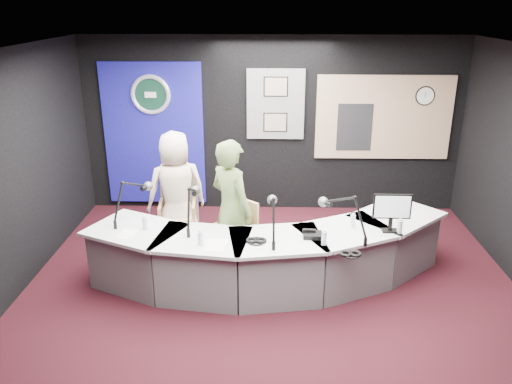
{
  "coord_description": "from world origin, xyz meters",
  "views": [
    {
      "loc": [
        -0.05,
        -5.03,
        3.3
      ],
      "look_at": [
        -0.2,
        0.8,
        1.1
      ],
      "focal_mm": 36.0,
      "sensor_mm": 36.0,
      "label": 1
    }
  ],
  "objects_px": {
    "armchair_left": "(178,212)",
    "armchair_right": "(232,242)",
    "person_woman": "(231,210)",
    "person_man": "(176,191)",
    "broadcast_desk": "(268,255)"
  },
  "relations": [
    {
      "from": "armchair_left",
      "to": "armchair_right",
      "type": "xyz_separation_m",
      "value": [
        0.81,
        -0.78,
        -0.07
      ]
    },
    {
      "from": "person_woman",
      "to": "person_man",
      "type": "bearing_deg",
      "value": 0.28
    },
    {
      "from": "broadcast_desk",
      "to": "person_woman",
      "type": "xyz_separation_m",
      "value": [
        -0.45,
        0.2,
        0.51
      ]
    },
    {
      "from": "armchair_left",
      "to": "armchair_right",
      "type": "distance_m",
      "value": 1.13
    },
    {
      "from": "armchair_left",
      "to": "person_man",
      "type": "relative_size",
      "value": 0.62
    },
    {
      "from": "armchair_right",
      "to": "person_woman",
      "type": "distance_m",
      "value": 0.44
    },
    {
      "from": "broadcast_desk",
      "to": "armchair_right",
      "type": "height_order",
      "value": "armchair_right"
    },
    {
      "from": "armchair_right",
      "to": "person_man",
      "type": "xyz_separation_m",
      "value": [
        -0.81,
        0.78,
        0.39
      ]
    },
    {
      "from": "armchair_left",
      "to": "person_woman",
      "type": "distance_m",
      "value": 1.19
    },
    {
      "from": "armchair_left",
      "to": "armchair_right",
      "type": "height_order",
      "value": "armchair_left"
    },
    {
      "from": "armchair_right",
      "to": "armchair_left",
      "type": "bearing_deg",
      "value": 176.22
    },
    {
      "from": "broadcast_desk",
      "to": "person_woman",
      "type": "bearing_deg",
      "value": 155.53
    },
    {
      "from": "person_woman",
      "to": "broadcast_desk",
      "type": "bearing_deg",
      "value": -160.42
    },
    {
      "from": "person_man",
      "to": "broadcast_desk",
      "type": "bearing_deg",
      "value": 121.21
    },
    {
      "from": "armchair_right",
      "to": "person_man",
      "type": "relative_size",
      "value": 0.53
    }
  ]
}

